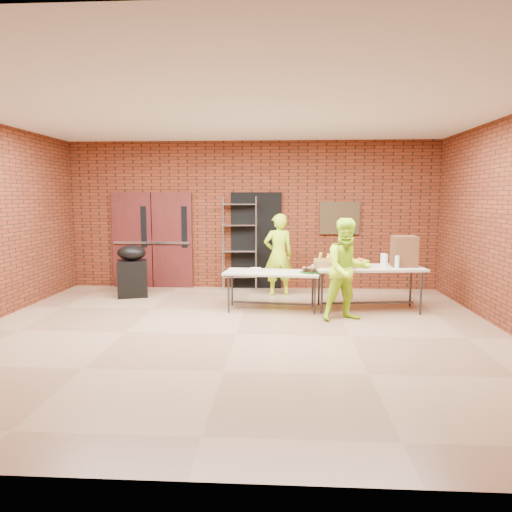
{
  "coord_description": "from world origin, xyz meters",
  "views": [
    {
      "loc": [
        0.66,
        -6.45,
        1.99
      ],
      "look_at": [
        0.21,
        1.4,
        0.98
      ],
      "focal_mm": 32.0,
      "sensor_mm": 36.0,
      "label": 1
    }
  ],
  "objects": [
    {
      "name": "coffee_dispenser",
      "position": [
        2.82,
        1.69,
        1.04
      ],
      "size": [
        0.41,
        0.37,
        0.54
      ],
      "primitive_type": "cube",
      "color": "#57321E",
      "rests_on": "table_right"
    },
    {
      "name": "dark_doorway",
      "position": [
        0.1,
        3.46,
        1.05
      ],
      "size": [
        1.1,
        0.06,
        2.1
      ],
      "primitive_type": "cube",
      "color": "black",
      "rests_on": "room"
    },
    {
      "name": "volunteer_woman",
      "position": [
        0.59,
        2.75,
        0.83
      ],
      "size": [
        0.69,
        0.55,
        1.67
      ],
      "primitive_type": "imported",
      "rotation": [
        0.0,
        0.0,
        3.42
      ],
      "color": "#B4EC1A",
      "rests_on": "room"
    },
    {
      "name": "room",
      "position": [
        0.0,
        0.0,
        1.6
      ],
      "size": [
        8.08,
        7.08,
        3.28
      ],
      "color": "#8C674B",
      "rests_on": "ground"
    },
    {
      "name": "double_doors",
      "position": [
        -2.2,
        3.44,
        1.05
      ],
      "size": [
        1.78,
        0.12,
        2.1
      ],
      "color": "#4A1715",
      "rests_on": "room"
    },
    {
      "name": "basket_bananas",
      "position": [
        1.49,
        1.59,
        0.84
      ],
      "size": [
        0.5,
        0.39,
        0.16
      ],
      "color": "#AD7945",
      "rests_on": "table_right"
    },
    {
      "name": "napkin_box",
      "position": [
        0.2,
        1.54,
        0.72
      ],
      "size": [
        0.18,
        0.12,
        0.06
      ],
      "primitive_type": "cube",
      "color": "white",
      "rests_on": "table_left"
    },
    {
      "name": "basket_apples",
      "position": [
        1.72,
        1.42,
        0.83
      ],
      "size": [
        0.41,
        0.32,
        0.13
      ],
      "color": "#AD7945",
      "rests_on": "table_right"
    },
    {
      "name": "table_right",
      "position": [
        2.19,
        1.6,
        0.71
      ],
      "size": [
        1.96,
        1.0,
        0.77
      ],
      "rotation": [
        0.0,
        0.0,
        0.12
      ],
      "color": "tan",
      "rests_on": "room"
    },
    {
      "name": "bronze_plaque",
      "position": [
        1.9,
        3.45,
        1.55
      ],
      "size": [
        0.85,
        0.04,
        0.7
      ],
      "primitive_type": "cube",
      "color": "#392717",
      "rests_on": "room"
    },
    {
      "name": "cup_stack_back",
      "position": [
        2.44,
        1.63,
        0.89
      ],
      "size": [
        0.08,
        0.08,
        0.23
      ],
      "primitive_type": "cylinder",
      "color": "white",
      "rests_on": "table_right"
    },
    {
      "name": "volunteer_man",
      "position": [
        1.72,
        0.89,
        0.83
      ],
      "size": [
        0.96,
        0.84,
        1.66
      ],
      "primitive_type": "imported",
      "rotation": [
        0.0,
        0.0,
        0.29
      ],
      "color": "#B4EC1A",
      "rests_on": "room"
    },
    {
      "name": "basket_oranges",
      "position": [
        1.93,
        1.61,
        0.84
      ],
      "size": [
        0.47,
        0.37,
        0.15
      ],
      "color": "#AD7945",
      "rests_on": "table_right"
    },
    {
      "name": "wire_rack",
      "position": [
        -0.25,
        3.32,
        1.01
      ],
      "size": [
        0.76,
        0.3,
        2.01
      ],
      "primitive_type": null,
      "rotation": [
        0.0,
        0.0,
        0.08
      ],
      "color": "#AAA9B0",
      "rests_on": "room"
    },
    {
      "name": "muffin_tray",
      "position": [
        1.18,
        1.45,
        0.73
      ],
      "size": [
        0.4,
        0.4,
        0.1
      ],
      "color": "#165316",
      "rests_on": "table_left"
    },
    {
      "name": "covered_grill",
      "position": [
        -2.34,
        2.45,
        0.52
      ],
      "size": [
        0.69,
        0.63,
        1.05
      ],
      "rotation": [
        0.0,
        0.0,
        0.3
      ],
      "color": "black",
      "rests_on": "room"
    },
    {
      "name": "table_left",
      "position": [
        0.49,
        1.52,
        0.63
      ],
      "size": [
        1.73,
        0.86,
        0.69
      ],
      "rotation": [
        0.0,
        0.0,
        -0.1
      ],
      "color": "tan",
      "rests_on": "room"
    },
    {
      "name": "cup_stack_mid",
      "position": [
        2.65,
        1.44,
        0.88
      ],
      "size": [
        0.07,
        0.07,
        0.22
      ],
      "primitive_type": "cylinder",
      "color": "white",
      "rests_on": "table_right"
    },
    {
      "name": "cup_stack_front",
      "position": [
        2.45,
        1.47,
        0.89
      ],
      "size": [
        0.08,
        0.08,
        0.24
      ],
      "primitive_type": "cylinder",
      "color": "white",
      "rests_on": "table_right"
    }
  ]
}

